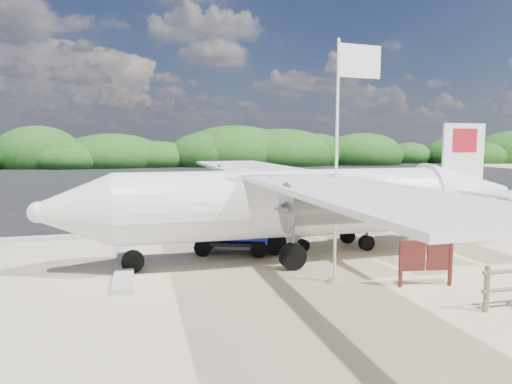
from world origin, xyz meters
TOP-DOWN VIEW (x-y plane):
  - ground at (0.00, 0.00)m, footprint 160.00×160.00m
  - asphalt_apron at (0.00, 30.00)m, footprint 90.00×50.00m
  - vegetation_band at (0.00, 55.00)m, footprint 124.00×8.00m
  - baggage_cart at (-1.13, 1.43)m, footprint 2.87×2.23m
  - flagpole at (0.75, -2.28)m, footprint 1.26×0.62m
  - signboard at (2.80, -3.18)m, footprint 1.46×0.38m
  - crew_a at (0.71, 3.14)m, footprint 0.63×0.49m
  - crew_b at (1.99, 3.50)m, footprint 0.80×0.66m
  - crew_c at (2.14, 4.31)m, footprint 1.17×0.85m
  - aircraft_large at (12.44, 24.03)m, footprint 17.82×17.82m
  - aircraft_small at (-10.56, 32.01)m, footprint 8.02×8.02m

SIDE VIEW (x-z plane):
  - ground at x=0.00m, z-range 0.00..0.00m
  - asphalt_apron at x=0.00m, z-range -0.02..0.02m
  - vegetation_band at x=0.00m, z-range -2.20..2.20m
  - baggage_cart at x=-1.13m, z-range -0.63..0.63m
  - flagpole at x=0.75m, z-range -3.05..3.05m
  - signboard at x=2.80m, z-range -0.60..0.60m
  - aircraft_large at x=12.44m, z-range -2.66..2.66m
  - aircraft_small at x=-10.56m, z-range -1.32..1.32m
  - crew_a at x=0.71m, z-range 0.00..1.53m
  - crew_b at x=1.99m, z-range 0.00..1.53m
  - crew_c at x=2.14m, z-range 0.00..1.84m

